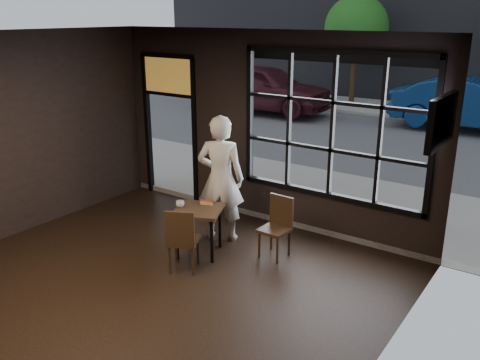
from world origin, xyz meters
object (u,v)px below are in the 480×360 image
Objects in this scene: chair_near at (183,238)px; navy_car at (471,104)px; cafe_table at (199,231)px; man at (221,179)px.

navy_car is (1.36, 11.50, 0.38)m from chair_near.
cafe_table is at bearing -101.39° from chair_near.
chair_near is at bearing -98.78° from cafe_table.
man reaches higher than cafe_table.
cafe_table is 0.90m from man.
cafe_table is 11.11m from navy_car.
man is at bearing -106.81° from chair_near.
chair_near is 11.59m from navy_car.
navy_car is (1.55, 10.37, -0.14)m from man.
man is (-0.19, 1.13, 0.53)m from chair_near.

